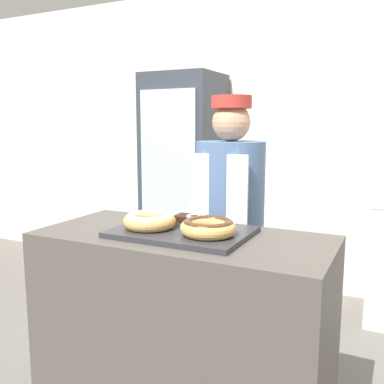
{
  "coord_description": "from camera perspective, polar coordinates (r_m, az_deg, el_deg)",
  "views": [
    {
      "loc": [
        0.87,
        -1.66,
        1.47
      ],
      "look_at": [
        0.0,
        0.1,
        1.16
      ],
      "focal_mm": 40.0,
      "sensor_mm": 36.0,
      "label": 1
    }
  ],
  "objects": [
    {
      "name": "display_counter",
      "position": [
        2.11,
        -1.27,
        -18.66
      ],
      "size": [
        1.33,
        0.61,
        0.98
      ],
      "color": "#4C4742",
      "rests_on": "ground_plane"
    },
    {
      "name": "serving_tray",
      "position": [
        1.93,
        -1.32,
        -5.35
      ],
      "size": [
        0.6,
        0.43,
        0.02
      ],
      "color": "#2D2D33",
      "rests_on": "display_counter"
    },
    {
      "name": "beverage_fridge",
      "position": [
        3.9,
        -1.09,
        1.42
      ],
      "size": [
        0.63,
        0.6,
        1.91
      ],
      "color": "#333842",
      "rests_on": "ground_plane"
    },
    {
      "name": "wall_back",
      "position": [
        3.89,
        13.48,
        6.98
      ],
      "size": [
        8.0,
        0.06,
        2.7
      ],
      "color": "silver",
      "rests_on": "ground_plane"
    },
    {
      "name": "brownie_back_left",
      "position": [
        2.08,
        -0.82,
        -3.53
      ],
      "size": [
        0.1,
        0.1,
        0.03
      ],
      "color": "black",
      "rests_on": "serving_tray"
    },
    {
      "name": "donut_light_glaze",
      "position": [
        1.96,
        -5.68,
        -3.73
      ],
      "size": [
        0.24,
        0.24,
        0.07
      ],
      "color": "tan",
      "rests_on": "serving_tray"
    },
    {
      "name": "brownie_back_right",
      "position": [
        2.03,
        2.02,
        -3.83
      ],
      "size": [
        0.1,
        0.1,
        0.03
      ],
      "color": "black",
      "rests_on": "serving_tray"
    },
    {
      "name": "baker_person",
      "position": [
        2.48,
        4.92,
        -5.48
      ],
      "size": [
        0.39,
        0.39,
        1.63
      ],
      "color": "#4C4C51",
      "rests_on": "ground_plane"
    },
    {
      "name": "donut_chocolate_glaze",
      "position": [
        1.82,
        2.18,
        -4.65
      ],
      "size": [
        0.24,
        0.24,
        0.07
      ],
      "color": "tan",
      "rests_on": "serving_tray"
    },
    {
      "name": "donut_mini_center",
      "position": [
        2.05,
        0.58,
        -3.57
      ],
      "size": [
        0.11,
        0.11,
        0.04
      ],
      "color": "tan",
      "rests_on": "serving_tray"
    }
  ]
}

